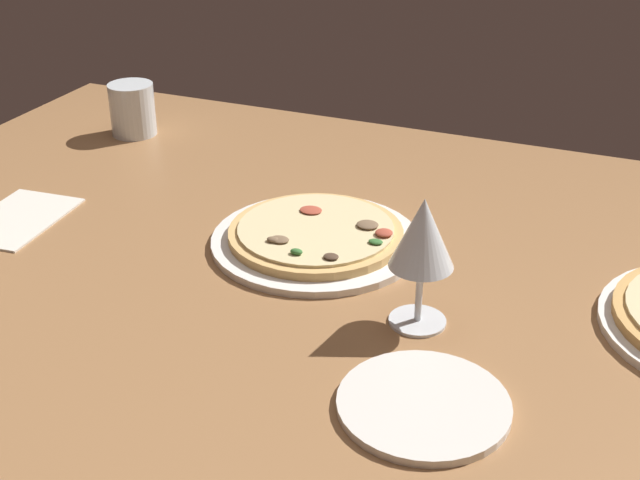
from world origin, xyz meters
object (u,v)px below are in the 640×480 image
Objects in this scene: side_plate at (424,404)px; paper_menu at (17,219)px; water_glass at (133,112)px; pizza_main at (316,237)px; wine_glass_near at (422,238)px.

paper_menu is (64.90, -18.10, -0.30)cm from side_plate.
water_glass is at bearing -37.89° from side_plate.
side_plate is 1.01× the size of paper_menu.
paper_menu is (41.82, 9.42, -1.02)cm from pizza_main.
water_glass reaches higher than side_plate.
wine_glass_near is 18.60cm from side_plate.
pizza_main is 1.62× the size of side_plate.
paper_menu is (59.85, -3.56, -10.74)cm from wine_glass_near.
pizza_main is 24.25cm from wine_glass_near.
water_glass reaches higher than paper_menu.
pizza_main is 35.92cm from side_plate.
water_glass is (45.60, -25.93, 2.88)cm from pizza_main.
wine_glass_near reaches higher than paper_menu.
water_glass is at bearing -88.42° from paper_menu.
pizza_main is 3.10× the size of water_glass.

